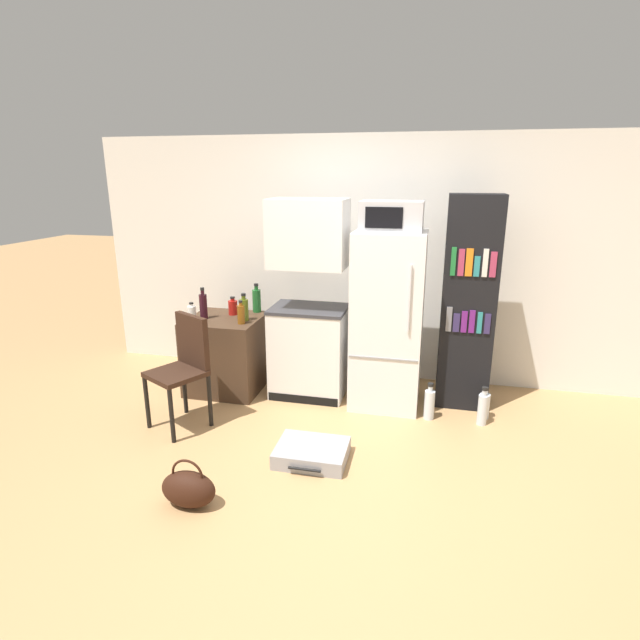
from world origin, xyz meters
TOP-DOWN VIEW (x-y plane):
  - ground_plane at (0.00, 0.00)m, footprint 24.00×24.00m
  - wall_back at (0.20, 2.00)m, footprint 6.40×0.10m
  - side_table at (-1.42, 1.27)m, footprint 0.68×0.65m
  - kitchen_hutch at (-0.60, 1.35)m, footprint 0.70×0.51m
  - refrigerator at (0.13, 1.31)m, footprint 0.61×0.60m
  - microwave at (0.13, 1.31)m, footprint 0.52×0.36m
  - bookshelf at (0.82, 1.45)m, footprint 0.45×0.31m
  - bottle_ketchup_red at (-1.38, 1.40)m, footprint 0.09×0.09m
  - bottle_olive_oil at (-1.20, 1.24)m, footprint 0.08×0.08m
  - bottle_wine_dark at (-1.60, 1.21)m, footprint 0.07×0.07m
  - bottle_amber_beer at (-1.19, 1.13)m, footprint 0.07×0.07m
  - bottle_green_tall at (-1.19, 1.55)m, footprint 0.08×0.08m
  - bottle_milk_white at (-1.69, 1.16)m, footprint 0.08×0.08m
  - chair at (-1.45, 0.53)m, footprint 0.54×0.54m
  - suitcase_large_flat at (-0.29, 0.21)m, footprint 0.53×0.44m
  - handbag at (-0.93, -0.49)m, footprint 0.36×0.20m
  - water_bottle_front at (0.98, 1.07)m, footprint 0.08×0.08m
  - water_bottle_middle at (1.00, 1.19)m, footprint 0.09×0.09m
  - water_bottle_back at (0.54, 1.07)m, footprint 0.09×0.09m

SIDE VIEW (x-z plane):
  - ground_plane at x=0.00m, z-range 0.00..0.00m
  - suitcase_large_flat at x=-0.29m, z-range 0.00..0.11m
  - water_bottle_middle at x=1.00m, z-range -0.02..0.27m
  - handbag at x=-0.93m, z-range -0.04..0.29m
  - water_bottle_back at x=0.54m, z-range -0.03..0.31m
  - water_bottle_front at x=0.98m, z-range -0.03..0.31m
  - side_table at x=-1.42m, z-range 0.00..0.73m
  - chair at x=-1.45m, z-range 0.09..1.03m
  - refrigerator at x=0.13m, z-range 0.00..1.58m
  - bottle_milk_white at x=-1.69m, z-range 0.71..0.88m
  - bottle_ketchup_red at x=-1.38m, z-range 0.71..0.89m
  - bottle_amber_beer at x=-1.19m, z-range 0.71..0.93m
  - bottle_olive_oil at x=-1.20m, z-range 0.71..0.96m
  - kitchen_hutch at x=-0.60m, z-range -0.08..1.76m
  - bottle_green_tall at x=-1.19m, z-range 0.70..0.99m
  - bottle_wine_dark at x=-1.60m, z-range 0.70..1.00m
  - bookshelf at x=0.82m, z-range 0.00..1.89m
  - wall_back at x=0.20m, z-range 0.00..2.42m
  - microwave at x=0.13m, z-range 1.58..1.83m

